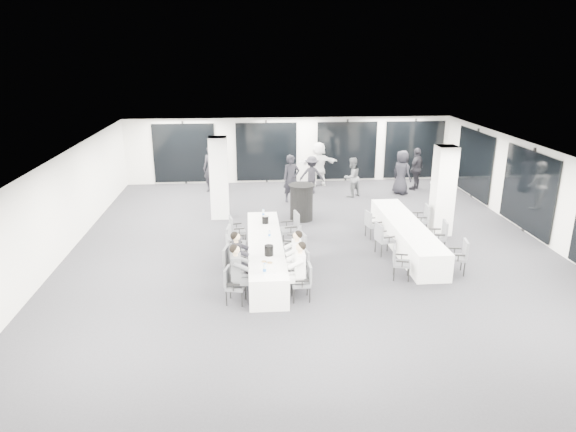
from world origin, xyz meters
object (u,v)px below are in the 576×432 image
object	(u,v)px
chair_main_left_near	(232,283)
standing_guest_b	(352,175)
ice_bucket_near	(269,250)
chair_side_left_far	(372,223)
chair_side_right_mid	(440,235)
chair_main_right_fourth	(294,241)
chair_main_right_second	(301,265)
standing_guest_a	(291,175)
chair_side_left_near	(399,260)
banquet_table_side	(406,235)
chair_main_left_second	(233,264)
standing_guest_c	(312,172)
standing_guest_e	(402,170)
chair_main_left_far	(235,229)
chair_main_right_near	(304,280)
chair_side_right_near	(460,254)
banquet_table_main	(265,254)
chair_main_right_far	(292,227)
standing_guest_f	(319,161)
chair_main_left_mid	(234,251)
cocktail_table	(302,202)
standing_guest_h	(441,184)
chair_side_right_far	(422,217)
ice_bucket_far	(265,220)
chair_main_left_fourth	(234,241)
chair_main_right_mid	(298,249)
standing_guest_d	(417,166)
chair_side_left_mid	(383,237)
standing_guest_g	(211,166)

from	to	relation	value
chair_main_left_near	standing_guest_b	size ratio (longest dim) A/B	0.49
ice_bucket_near	chair_side_left_far	bearing A→B (deg)	42.11
chair_side_right_mid	chair_main_right_fourth	bearing A→B (deg)	99.16
chair_main_right_second	standing_guest_a	size ratio (longest dim) A/B	0.45
chair_side_left_near	standing_guest_b	bearing A→B (deg)	-167.59
banquet_table_side	chair_main_left_near	size ratio (longest dim) A/B	5.81
chair_main_left_second	chair_main_right_second	size ratio (longest dim) A/B	1.13
standing_guest_c	standing_guest_e	size ratio (longest dim) A/B	0.86
chair_main_left_far	ice_bucket_near	xyz separation A→B (m)	(0.88, -2.74, 0.38)
chair_main_right_near	chair_side_right_near	bearing A→B (deg)	-76.96
banquet_table_main	standing_guest_b	xyz separation A→B (m)	(3.64, 6.61, 0.51)
chair_main_right_far	chair_side_right_near	world-z (taller)	chair_main_right_far
chair_side_right_near	standing_guest_b	world-z (taller)	standing_guest_b
banquet_table_side	standing_guest_c	world-z (taller)	standing_guest_c
standing_guest_f	ice_bucket_near	world-z (taller)	standing_guest_f
chair_main_right_far	standing_guest_b	distance (m)	5.82
chair_main_left_mid	ice_bucket_near	world-z (taller)	ice_bucket_near
chair_main_right_near	standing_guest_a	xyz separation A→B (m)	(0.40, 8.06, 0.52)
cocktail_table	banquet_table_main	bearing A→B (deg)	-109.45
standing_guest_a	standing_guest_h	bearing A→B (deg)	-31.07
banquet_table_side	chair_side_right_far	xyz separation A→B (m)	(0.83, 1.08, 0.17)
chair_side_left_near	chair_side_left_far	xyz separation A→B (m)	(-0.00, 2.95, -0.00)
cocktail_table	standing_guest_f	xyz separation A→B (m)	(1.20, 4.48, 0.44)
chair_side_right_near	standing_guest_f	size ratio (longest dim) A/B	0.43
cocktail_table	chair_side_right_mid	size ratio (longest dim) A/B	1.30
chair_main_left_far	ice_bucket_far	world-z (taller)	ice_bucket_far
standing_guest_h	chair_side_left_near	bearing A→B (deg)	99.45
chair_main_left_fourth	chair_main_right_fourth	world-z (taller)	chair_main_left_fourth
banquet_table_side	chair_main_right_mid	bearing A→B (deg)	-157.59
chair_main_right_second	chair_main_right_fourth	world-z (taller)	chair_main_right_fourth
standing_guest_e	chair_side_left_near	bearing A→B (deg)	131.59
standing_guest_a	chair_main_right_fourth	bearing A→B (deg)	-109.11
chair_main_right_mid	standing_guest_c	world-z (taller)	standing_guest_c
chair_main_right_fourth	standing_guest_b	size ratio (longest dim) A/B	0.52
standing_guest_d	chair_side_right_near	bearing A→B (deg)	33.19
cocktail_table	chair_side_right_far	distance (m)	4.01
chair_main_left_far	chair_main_right_far	distance (m)	1.68
chair_main_right_near	chair_side_right_far	distance (m)	5.87
banquet_table_main	standing_guest_f	world-z (taller)	standing_guest_f
banquet_table_main	chair_main_left_near	world-z (taller)	chair_main_left_near
banquet_table_side	chair_side_right_mid	bearing A→B (deg)	-28.84
chair_main_left_mid	standing_guest_d	size ratio (longest dim) A/B	0.48
chair_main_right_mid	chair_side_right_far	distance (m)	4.84
chair_side_right_mid	standing_guest_c	xyz separation A→B (m)	(-2.86, 6.60, 0.32)
chair_side_left_mid	standing_guest_e	distance (m)	6.68
standing_guest_f	standing_guest_g	xyz separation A→B (m)	(-4.46, -0.59, 0.01)
chair_main_right_mid	standing_guest_a	bearing A→B (deg)	-16.66
ice_bucket_far	chair_main_left_second	bearing A→B (deg)	-109.29
standing_guest_d	banquet_table_side	bearing A→B (deg)	23.32
chair_main_right_fourth	chair_side_right_mid	bearing A→B (deg)	-73.16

